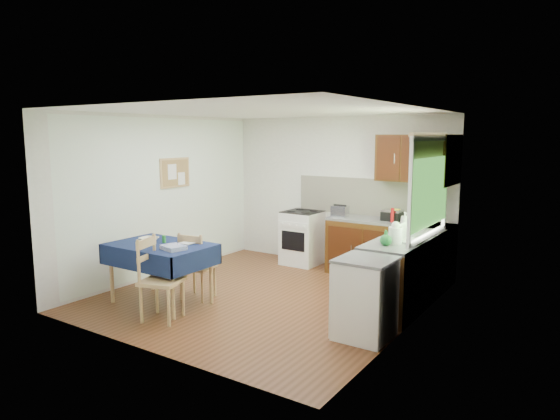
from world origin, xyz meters
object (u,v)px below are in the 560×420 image
Objects in this scene: chair_near at (158,276)px; dish_rack at (402,239)px; kettle at (395,234)px; sandwich_press at (392,215)px; chair_far at (196,264)px; dining_table at (160,252)px; toaster at (340,211)px.

dish_rack reaches higher than chair_near.
sandwich_press is at bearing 112.13° from kettle.
dish_rack is at bearing -166.95° from chair_far.
dish_rack is at bearing 88.06° from kettle.
toaster is (1.23, 2.68, 0.30)m from dining_table.
toaster is (0.98, 2.30, 0.51)m from chair_far.
kettle is (2.44, 0.86, 0.54)m from chair_far.
chair_near is at bearing -144.27° from dish_rack.
sandwich_press is 1.06× the size of kettle.
chair_far is 2.55m from toaster.
dish_rack is at bearing -84.03° from sandwich_press.
chair_far is 3.19× the size of sandwich_press.
dish_rack reaches higher than dining_table.
sandwich_press is (1.80, 2.42, 0.50)m from chair_far.
toaster is 0.90× the size of sandwich_press.
dining_table is 3.08m from dish_rack.
chair_near is 3.88× the size of toaster.
sandwich_press is 1.49m from dish_rack.
dining_table is 0.61m from chair_near.
kettle is (2.70, 1.24, 0.33)m from dining_table.
chair_near is 2.88m from kettle.
toaster is at bearing 168.70° from sandwich_press.
dining_table is 5.09× the size of toaster.
toaster reaches higher than chair_near.
chair_near reaches higher than chair_far.
dining_table is 0.50m from chair_far.
toaster is at bearing 135.37° from kettle.
toaster reaches higher than sandwich_press.
chair_far is at bearing -106.49° from toaster.
sandwich_press is at bearing -44.46° from chair_near.
chair_near is 3.66m from sandwich_press.
sandwich_press is 1.69m from kettle.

